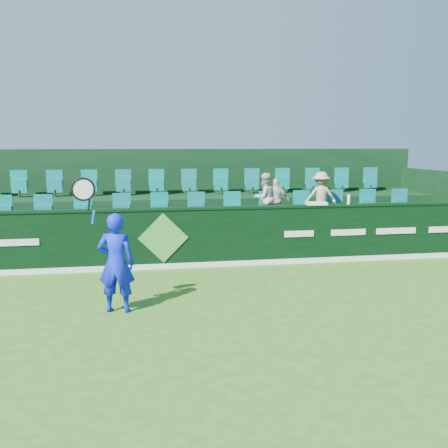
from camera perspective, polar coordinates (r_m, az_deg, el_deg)
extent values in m
plane|color=#2B6317|center=(7.45, -5.35, -12.40)|extent=(60.00, 60.00, 0.00)
cube|color=black|center=(11.12, -6.98, -1.75)|extent=(16.00, 0.20, 1.30)
cube|color=black|center=(11.02, -7.04, 1.70)|extent=(16.00, 0.24, 0.05)
cube|color=white|center=(11.14, -6.89, -4.83)|extent=(16.00, 0.02, 0.12)
cube|color=#489937|center=(11.00, -6.95, -1.60)|extent=(1.10, 0.02, 1.10)
cube|color=white|center=(11.30, -22.87, -1.97)|extent=(1.00, 0.01, 0.14)
cube|color=white|center=(11.56, 8.58, -1.12)|extent=(0.70, 0.01, 0.14)
cube|color=white|center=(11.99, 14.03, -0.93)|extent=(0.85, 0.01, 0.14)
cube|color=white|center=(12.52, 19.07, -0.74)|extent=(1.00, 0.01, 0.14)
cube|color=white|center=(13.13, 23.67, -0.57)|extent=(0.70, 0.01, 0.14)
cube|color=black|center=(12.25, -7.21, -1.95)|extent=(16.00, 2.00, 0.80)
cube|color=black|center=(14.08, -7.57, 0.51)|extent=(16.00, 1.80, 1.30)
cube|color=black|center=(14.99, -7.77, 3.52)|extent=(16.00, 0.20, 2.60)
cube|color=black|center=(15.50, 23.20, 1.94)|extent=(0.20, 4.00, 2.00)
cube|color=#116F79|center=(12.53, -7.35, 1.54)|extent=(13.50, 0.50, 0.60)
cube|color=#116F79|center=(14.27, -7.70, 4.46)|extent=(13.50, 0.50, 0.60)
imported|color=#0E1DEE|center=(8.31, -12.22, -4.36)|extent=(0.66, 0.49, 1.64)
cylinder|color=#143FBF|center=(8.09, -14.70, 0.78)|extent=(0.08, 0.04, 0.22)
cylinder|color=black|center=(8.07, -15.18, 2.17)|extent=(0.07, 0.03, 0.20)
torus|color=black|center=(8.06, -15.81, 3.85)|extent=(0.43, 0.04, 0.43)
cylinder|color=silver|center=(8.06, -15.81, 3.85)|extent=(0.36, 0.01, 0.36)
imported|color=beige|center=(12.49, 4.64, 3.01)|extent=(0.73, 0.66, 1.23)
imported|color=silver|center=(12.58, 5.98, 2.72)|extent=(0.69, 0.41, 1.09)
imported|color=tan|center=(12.93, 11.00, 3.12)|extent=(0.88, 0.60, 1.25)
cube|color=white|center=(11.71, 10.55, 2.34)|extent=(0.44, 0.28, 0.07)
cylinder|color=white|center=(12.00, 14.06, 2.75)|extent=(0.07, 0.07, 0.22)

